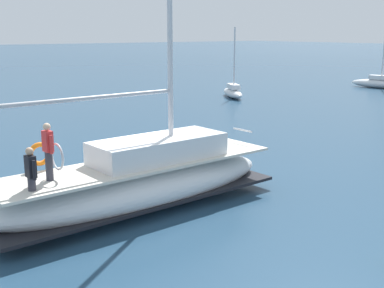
{
  "coord_description": "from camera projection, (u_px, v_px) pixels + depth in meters",
  "views": [
    {
      "loc": [
        14.3,
        -7.83,
        5.4
      ],
      "look_at": [
        1.57,
        1.77,
        1.8
      ],
      "focal_mm": 46.8,
      "sensor_mm": 36.0,
      "label": 1
    }
  ],
  "objects": [
    {
      "name": "ground_plane",
      "position": [
        122.0,
        195.0,
        16.93
      ],
      "size": [
        400.0,
        400.0,
        0.0
      ],
      "primitive_type": "plane",
      "color": "navy"
    },
    {
      "name": "main_sailboat",
      "position": [
        142.0,
        180.0,
        15.41
      ],
      "size": [
        2.81,
        9.69,
        12.88
      ],
      "color": "silver",
      "rests_on": "ground"
    },
    {
      "name": "moored_sloop_near",
      "position": [
        378.0,
        82.0,
        48.59
      ],
      "size": [
        5.28,
        2.23,
        8.97
      ],
      "color": "silver",
      "rests_on": "ground"
    },
    {
      "name": "moored_sloop_far",
      "position": [
        233.0,
        92.0,
        41.59
      ],
      "size": [
        4.55,
        3.04,
        5.73
      ],
      "color": "silver",
      "rests_on": "ground"
    }
  ]
}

